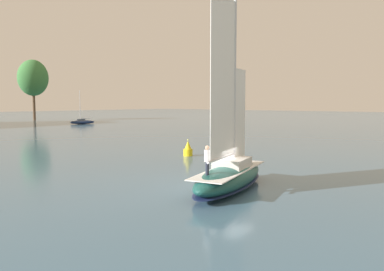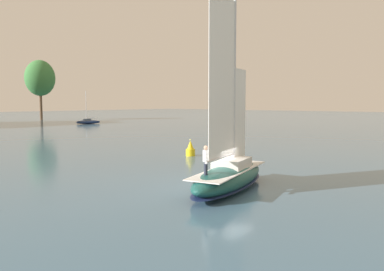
{
  "view_description": "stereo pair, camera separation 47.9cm",
  "coord_description": "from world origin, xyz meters",
  "px_view_note": "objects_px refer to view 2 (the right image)",
  "views": [
    {
      "loc": [
        -18.94,
        -12.62,
        5.36
      ],
      "look_at": [
        0.0,
        3.0,
        3.17
      ],
      "focal_mm": 35.0,
      "sensor_mm": 36.0,
      "label": 1
    },
    {
      "loc": [
        -18.63,
        -12.99,
        5.36
      ],
      "look_at": [
        0.0,
        3.0,
        3.17
      ],
      "focal_mm": 35.0,
      "sensor_mm": 36.0,
      "label": 2
    }
  ],
  "objects_px": {
    "sailboat_moored_near_marina": "(88,122)",
    "channel_buoy": "(190,149)",
    "sailboat_main": "(229,173)",
    "tree_shore_left": "(40,78)"
  },
  "relations": [
    {
      "from": "sailboat_moored_near_marina",
      "to": "channel_buoy",
      "type": "distance_m",
      "value": 60.31
    },
    {
      "from": "channel_buoy",
      "to": "sailboat_main",
      "type": "bearing_deg",
      "value": -129.79
    },
    {
      "from": "tree_shore_left",
      "to": "sailboat_moored_near_marina",
      "type": "height_order",
      "value": "tree_shore_left"
    },
    {
      "from": "sailboat_main",
      "to": "sailboat_moored_near_marina",
      "type": "relative_size",
      "value": 1.54
    },
    {
      "from": "sailboat_moored_near_marina",
      "to": "channel_buoy",
      "type": "relative_size",
      "value": 4.83
    },
    {
      "from": "sailboat_main",
      "to": "tree_shore_left",
      "type": "bearing_deg",
      "value": 68.65
    },
    {
      "from": "tree_shore_left",
      "to": "sailboat_moored_near_marina",
      "type": "xyz_separation_m",
      "value": [
        -2.09,
        -27.19,
        -11.83
      ]
    },
    {
      "from": "sailboat_main",
      "to": "sailboat_moored_near_marina",
      "type": "height_order",
      "value": "sailboat_main"
    },
    {
      "from": "tree_shore_left",
      "to": "sailboat_moored_near_marina",
      "type": "bearing_deg",
      "value": -94.39
    },
    {
      "from": "sailboat_main",
      "to": "channel_buoy",
      "type": "relative_size",
      "value": 7.43
    }
  ]
}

